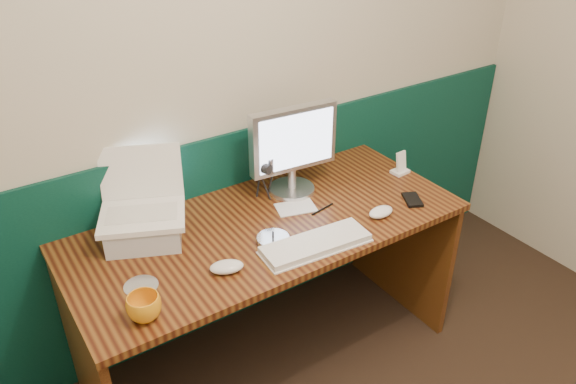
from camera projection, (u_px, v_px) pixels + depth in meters
back_wall at (222, 77)px, 2.28m from camera, size 3.50×0.04×2.50m
wainscot at (233, 231)px, 2.65m from camera, size 3.48×0.02×1.00m
desk at (269, 295)px, 2.44m from camera, size 1.60×0.70×0.75m
laptop_riser at (144, 229)px, 2.13m from camera, size 0.34×0.32×0.09m
laptop at (138, 189)px, 2.04m from camera, size 0.38×0.35×0.26m
monitor at (292, 151)px, 2.38m from camera, size 0.40×0.14×0.39m
keyboard at (316, 245)px, 2.11m from camera, size 0.43×0.17×0.02m
mouse_right at (381, 212)px, 2.29m from camera, size 0.12×0.07×0.04m
mouse_left at (227, 267)px, 1.98m from camera, size 0.14×0.11×0.04m
mug at (144, 307)px, 1.76m from camera, size 0.13×0.13×0.09m
camcorder at (265, 176)px, 2.39m from camera, size 0.13×0.15×0.20m
cd_spindle at (273, 240)px, 2.13m from camera, size 0.12×0.12×0.03m
cd_loose_a at (141, 286)px, 1.92m from camera, size 0.12×0.12×0.00m
pen at (322, 209)px, 2.34m from camera, size 0.12×0.03×0.01m
papers at (296, 208)px, 2.35m from camera, size 0.19×0.15×0.00m
dock at (400, 171)px, 2.61m from camera, size 0.08×0.06×0.01m
music_player at (401, 161)px, 2.59m from camera, size 0.06×0.03×0.09m
pda at (412, 200)px, 2.40m from camera, size 0.11×0.13×0.01m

